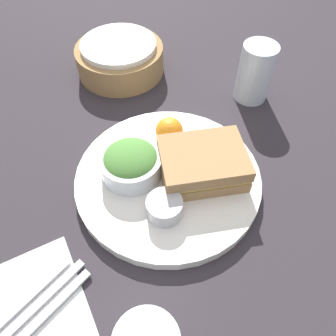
# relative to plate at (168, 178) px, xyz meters

# --- Properties ---
(ground_plane) EXTENTS (4.00, 4.00, 0.00)m
(ground_plane) POSITION_rel_plate_xyz_m (0.00, 0.00, -0.01)
(ground_plane) COLOR #2D282D
(plate) EXTENTS (0.32, 0.32, 0.02)m
(plate) POSITION_rel_plate_xyz_m (0.00, 0.00, 0.00)
(plate) COLOR white
(plate) RESTS_ON ground_plane
(sandwich) EXTENTS (0.17, 0.15, 0.05)m
(sandwich) POSITION_rel_plate_xyz_m (0.05, -0.02, 0.04)
(sandwich) COLOR #A37A4C
(sandwich) RESTS_ON plate
(salad_bowl) EXTENTS (0.11, 0.11, 0.05)m
(salad_bowl) POSITION_rel_plate_xyz_m (-0.05, 0.04, 0.04)
(salad_bowl) COLOR white
(salad_bowl) RESTS_ON plate
(dressing_cup) EXTENTS (0.06, 0.06, 0.03)m
(dressing_cup) POSITION_rel_plate_xyz_m (-0.04, -0.06, 0.03)
(dressing_cup) COLOR #B7B7BC
(dressing_cup) RESTS_ON plate
(orange_wedge) EXTENTS (0.05, 0.05, 0.05)m
(orange_wedge) POSITION_rel_plate_xyz_m (0.04, 0.07, 0.04)
(orange_wedge) COLOR orange
(orange_wedge) RESTS_ON plate
(drink_glass) EXTENTS (0.07, 0.07, 0.12)m
(drink_glass) POSITION_rel_plate_xyz_m (0.27, 0.12, 0.05)
(drink_glass) COLOR silver
(drink_glass) RESTS_ON ground_plane
(bread_basket) EXTENTS (0.20, 0.20, 0.07)m
(bread_basket) POSITION_rel_plate_xyz_m (0.05, 0.34, 0.03)
(bread_basket) COLOR #997547
(bread_basket) RESTS_ON ground_plane
(napkin) EXTENTS (0.14, 0.18, 0.00)m
(napkin) POSITION_rel_plate_xyz_m (-0.26, -0.11, -0.01)
(napkin) COLOR white
(napkin) RESTS_ON ground_plane
(fork) EXTENTS (0.16, 0.07, 0.01)m
(fork) POSITION_rel_plate_xyz_m (-0.26, -0.12, -0.00)
(fork) COLOR #B2B2B7
(fork) RESTS_ON napkin
(knife) EXTENTS (0.17, 0.08, 0.01)m
(knife) POSITION_rel_plate_xyz_m (-0.26, -0.11, -0.00)
(knife) COLOR #B2B2B7
(knife) RESTS_ON napkin
(spoon) EXTENTS (0.14, 0.07, 0.01)m
(spoon) POSITION_rel_plate_xyz_m (-0.27, -0.09, -0.00)
(spoon) COLOR #B2B2B7
(spoon) RESTS_ON napkin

